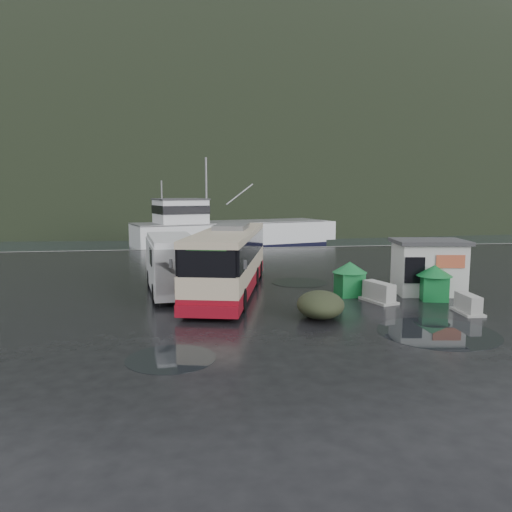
{
  "coord_description": "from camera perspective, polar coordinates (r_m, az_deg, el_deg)",
  "views": [
    {
      "loc": [
        -3.94,
        -20.93,
        4.75
      ],
      "look_at": [
        -0.45,
        2.09,
        1.7
      ],
      "focal_mm": 35.0,
      "sensor_mm": 36.0,
      "label": 1
    }
  ],
  "objects": [
    {
      "name": "ground",
      "position": [
        21.82,
        2.0,
        -5.11
      ],
      "size": [
        160.0,
        160.0,
        0.0
      ],
      "primitive_type": "plane",
      "color": "black",
      "rests_on": "ground"
    },
    {
      "name": "harbor_water",
      "position": [
        131.08,
        -6.91,
        5.34
      ],
      "size": [
        300.0,
        180.0,
        0.02
      ],
      "primitive_type": "cube",
      "color": "black",
      "rests_on": "ground"
    },
    {
      "name": "quay_edge",
      "position": [
        41.4,
        -3.1,
        0.87
      ],
      "size": [
        160.0,
        0.6,
        1.5
      ],
      "primitive_type": "cube",
      "color": "#999993",
      "rests_on": "ground"
    },
    {
      "name": "headland",
      "position": [
        271.33,
        -5.7,
        6.43
      ],
      "size": [
        780.0,
        540.0,
        570.0
      ],
      "primitive_type": "ellipsoid",
      "color": "black",
      "rests_on": "ground"
    },
    {
      "name": "coach_bus",
      "position": [
        23.62,
        -3.09,
        -4.15
      ],
      "size": [
        5.45,
        11.56,
        3.16
      ],
      "primitive_type": null,
      "rotation": [
        0.0,
        0.0,
        -0.24
      ],
      "color": "#C4B194",
      "rests_on": "ground"
    },
    {
      "name": "white_van",
      "position": [
        23.89,
        -9.45,
        -4.11
      ],
      "size": [
        2.91,
        6.59,
        2.67
      ],
      "primitive_type": null,
      "rotation": [
        0.0,
        0.0,
        0.12
      ],
      "color": "white",
      "rests_on": "ground"
    },
    {
      "name": "waste_bin_left",
      "position": [
        23.17,
        10.59,
        -4.5
      ],
      "size": [
        1.21,
        1.21,
        1.57
      ],
      "primitive_type": null,
      "rotation": [
        0.0,
        0.0,
        0.08
      ],
      "color": "#136B2F",
      "rests_on": "ground"
    },
    {
      "name": "waste_bin_right",
      "position": [
        23.27,
        19.58,
        -4.76
      ],
      "size": [
        1.36,
        1.36,
        1.55
      ],
      "primitive_type": null,
      "rotation": [
        0.0,
        0.0,
        -0.27
      ],
      "color": "#136B2F",
      "rests_on": "ground"
    },
    {
      "name": "dome_tent",
      "position": [
        19.17,
        7.35,
        -6.95
      ],
      "size": [
        2.32,
        2.85,
        0.99
      ],
      "primitive_type": null,
      "rotation": [
        0.0,
        0.0,
        -0.23
      ],
      "color": "#2A311D",
      "rests_on": "ground"
    },
    {
      "name": "ticket_kiosk",
      "position": [
        24.66,
        18.98,
        -4.05
      ],
      "size": [
        3.55,
        2.9,
        2.51
      ],
      "primitive_type": null,
      "rotation": [
        0.0,
        0.0,
        -0.16
      ],
      "color": "beige",
      "rests_on": "ground"
    },
    {
      "name": "jersey_barrier_a",
      "position": [
        21.29,
        23.02,
        -6.04
      ],
      "size": [
        0.87,
        1.56,
        0.75
      ],
      "primitive_type": null,
      "rotation": [
        0.0,
        0.0,
        -0.08
      ],
      "color": "#999993",
      "rests_on": "ground"
    },
    {
      "name": "jersey_barrier_b",
      "position": [
        22.21,
        13.82,
        -5.11
      ],
      "size": [
        1.32,
        1.89,
        0.86
      ],
      "primitive_type": null,
      "rotation": [
        0.0,
        0.0,
        0.3
      ],
      "color": "#999993",
      "rests_on": "ground"
    },
    {
      "name": "fishing_trawler",
      "position": [
        50.0,
        -2.79,
        2.01
      ],
      "size": [
        23.38,
        11.67,
        9.17
      ],
      "primitive_type": null,
      "rotation": [
        0.0,
        0.0,
        0.3
      ],
      "color": "white",
      "rests_on": "ground"
    },
    {
      "name": "puddles",
      "position": [
        19.18,
        9.88,
        -6.98
      ],
      "size": [
        12.17,
        13.82,
        0.01
      ],
      "color": "black",
      "rests_on": "ground"
    }
  ]
}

